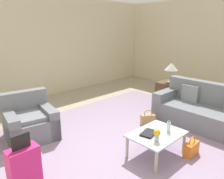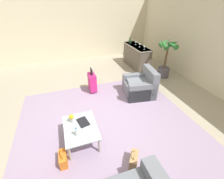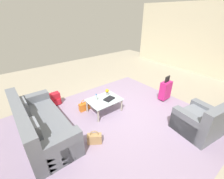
{
  "view_description": "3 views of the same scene",
  "coord_description": "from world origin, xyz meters",
  "px_view_note": "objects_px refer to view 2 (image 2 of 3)",
  "views": [
    {
      "loc": [
        -2.48,
        -2.41,
        2.16
      ],
      "look_at": [
        0.13,
        0.33,
        1.07
      ],
      "focal_mm": 35.0,
      "sensor_mm": 36.0,
      "label": 1
    },
    {
      "loc": [
        2.82,
        -0.61,
        2.78
      ],
      "look_at": [
        0.13,
        0.31,
        1.04
      ],
      "focal_mm": 24.0,
      "sensor_mm": 36.0,
      "label": 2
    },
    {
      "loc": [
        2.53,
        2.54,
        2.66
      ],
      "look_at": [
        0.55,
        0.05,
        1.01
      ],
      "focal_mm": 24.0,
      "sensor_mm": 36.0,
      "label": 3
    }
  ],
  "objects_px": {
    "armchair": "(141,86)",
    "coffee_table": "(81,129)",
    "water_bottle": "(76,132)",
    "coffee_table_book": "(83,122)",
    "handbag_orange": "(63,159)",
    "bar_console": "(136,56)",
    "wine_bottle_green": "(130,41)",
    "wine_glass_right_of_centre": "(140,44)",
    "wine_glass_left_of_centre": "(136,42)",
    "suitcase_magenta": "(92,82)",
    "wine_glass_leftmost": "(131,40)",
    "wine_glass_rightmost": "(144,47)",
    "flower_vase": "(71,118)",
    "potted_palm": "(166,59)",
    "handbag_tan": "(134,159)"
  },
  "relations": [
    {
      "from": "coffee_table_book",
      "to": "handbag_orange",
      "type": "relative_size",
      "value": 0.86
    },
    {
      "from": "coffee_table_book",
      "to": "handbag_orange",
      "type": "distance_m",
      "value": 0.81
    },
    {
      "from": "armchair",
      "to": "flower_vase",
      "type": "xyz_separation_m",
      "value": [
        1.07,
        -2.32,
        0.23
      ]
    },
    {
      "from": "wine_glass_leftmost",
      "to": "wine_glass_rightmost",
      "type": "height_order",
      "value": "same"
    },
    {
      "from": "wine_glass_leftmost",
      "to": "flower_vase",
      "type": "bearing_deg",
      "value": -39.59
    },
    {
      "from": "wine_glass_right_of_centre",
      "to": "suitcase_magenta",
      "type": "distance_m",
      "value": 2.84
    },
    {
      "from": "bar_console",
      "to": "wine_bottle_green",
      "type": "bearing_deg",
      "value": -168.3
    },
    {
      "from": "wine_glass_leftmost",
      "to": "potted_palm",
      "type": "relative_size",
      "value": 0.1
    },
    {
      "from": "wine_bottle_green",
      "to": "armchair",
      "type": "bearing_deg",
      "value": -16.73
    },
    {
      "from": "wine_glass_leftmost",
      "to": "wine_bottle_green",
      "type": "distance_m",
      "value": 0.09
    },
    {
      "from": "coffee_table",
      "to": "wine_glass_left_of_centre",
      "type": "distance_m",
      "value": 4.89
    },
    {
      "from": "coffee_table_book",
      "to": "flower_vase",
      "type": "bearing_deg",
      "value": -126.47
    },
    {
      "from": "suitcase_magenta",
      "to": "handbag_orange",
      "type": "relative_size",
      "value": 2.37
    },
    {
      "from": "coffee_table",
      "to": "wine_glass_right_of_centre",
      "type": "distance_m",
      "value": 4.6
    },
    {
      "from": "wine_bottle_green",
      "to": "coffee_table",
      "type": "bearing_deg",
      "value": -36.65
    },
    {
      "from": "armchair",
      "to": "coffee_table",
      "type": "height_order",
      "value": "armchair"
    },
    {
      "from": "wine_bottle_green",
      "to": "potted_palm",
      "type": "height_order",
      "value": "potted_palm"
    },
    {
      "from": "suitcase_magenta",
      "to": "armchair",
      "type": "bearing_deg",
      "value": 64.19
    },
    {
      "from": "coffee_table",
      "to": "wine_glass_right_of_centre",
      "type": "height_order",
      "value": "wine_glass_right_of_centre"
    },
    {
      "from": "wine_bottle_green",
      "to": "wine_glass_right_of_centre",
      "type": "bearing_deg",
      "value": 9.38
    },
    {
      "from": "flower_vase",
      "to": "wine_glass_rightmost",
      "type": "bearing_deg",
      "value": 129.44
    },
    {
      "from": "coffee_table",
      "to": "flower_vase",
      "type": "xyz_separation_m",
      "value": [
        -0.22,
        -0.15,
        0.18
      ]
    },
    {
      "from": "armchair",
      "to": "bar_console",
      "type": "distance_m",
      "value": 2.41
    },
    {
      "from": "coffee_table",
      "to": "wine_glass_leftmost",
      "type": "distance_m",
      "value": 5.16
    },
    {
      "from": "flower_vase",
      "to": "handbag_orange",
      "type": "distance_m",
      "value": 0.82
    },
    {
      "from": "wine_glass_leftmost",
      "to": "bar_console",
      "type": "bearing_deg",
      "value": 4.59
    },
    {
      "from": "wine_bottle_green",
      "to": "wine_glass_left_of_centre",
      "type": "bearing_deg",
      "value": 22.01
    },
    {
      "from": "wine_glass_left_of_centre",
      "to": "handbag_orange",
      "type": "height_order",
      "value": "wine_glass_left_of_centre"
    },
    {
      "from": "water_bottle",
      "to": "wine_bottle_green",
      "type": "relative_size",
      "value": 0.68
    },
    {
      "from": "coffee_table_book",
      "to": "wine_glass_left_of_centre",
      "type": "xyz_separation_m",
      "value": [
        -3.58,
        3.04,
        0.66
      ]
    },
    {
      "from": "suitcase_magenta",
      "to": "handbag_tan",
      "type": "xyz_separation_m",
      "value": [
        2.89,
        0.16,
        -0.23
      ]
    },
    {
      "from": "armchair",
      "to": "wine_glass_leftmost",
      "type": "height_order",
      "value": "wine_glass_leftmost"
    },
    {
      "from": "flower_vase",
      "to": "wine_glass_rightmost",
      "type": "height_order",
      "value": "wine_glass_rightmost"
    },
    {
      "from": "coffee_table",
      "to": "suitcase_magenta",
      "type": "xyz_separation_m",
      "value": [
        -2.0,
        0.7,
        -0.0
      ]
    },
    {
      "from": "wine_glass_left_of_centre",
      "to": "wine_bottle_green",
      "type": "height_order",
      "value": "wine_bottle_green"
    },
    {
      "from": "coffee_table_book",
      "to": "wine_glass_rightmost",
      "type": "xyz_separation_m",
      "value": [
        -2.79,
        3.04,
        0.66
      ]
    },
    {
      "from": "bar_console",
      "to": "wine_glass_right_of_centre",
      "type": "relative_size",
      "value": 11.23
    },
    {
      "from": "coffee_table",
      "to": "wine_glass_left_of_centre",
      "type": "height_order",
      "value": "wine_glass_left_of_centre"
    },
    {
      "from": "flower_vase",
      "to": "bar_console",
      "type": "relative_size",
      "value": 0.12
    },
    {
      "from": "coffee_table_book",
      "to": "wine_glass_leftmost",
      "type": "bearing_deg",
      "value": 130.23
    },
    {
      "from": "suitcase_magenta",
      "to": "handbag_orange",
      "type": "bearing_deg",
      "value": -24.91
    },
    {
      "from": "wine_glass_rightmost",
      "to": "armchair",
      "type": "bearing_deg",
      "value": -30.29
    },
    {
      "from": "wine_glass_rightmost",
      "to": "potted_palm",
      "type": "height_order",
      "value": "potted_palm"
    },
    {
      "from": "armchair",
      "to": "handbag_orange",
      "type": "bearing_deg",
      "value": -56.46
    },
    {
      "from": "wine_glass_right_of_centre",
      "to": "handbag_tan",
      "type": "xyz_separation_m",
      "value": [
        4.2,
        -2.26,
        -0.96
      ]
    },
    {
      "from": "wine_bottle_green",
      "to": "flower_vase",
      "type": "bearing_deg",
      "value": -39.58
    },
    {
      "from": "water_bottle",
      "to": "flower_vase",
      "type": "height_order",
      "value": "flower_vase"
    },
    {
      "from": "coffee_table",
      "to": "potted_palm",
      "type": "bearing_deg",
      "value": 120.74
    },
    {
      "from": "bar_console",
      "to": "wine_bottle_green",
      "type": "xyz_separation_m",
      "value": [
        -0.52,
        -0.11,
        0.59
      ]
    },
    {
      "from": "water_bottle",
      "to": "coffee_table_book",
      "type": "height_order",
      "value": "water_bottle"
    }
  ]
}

